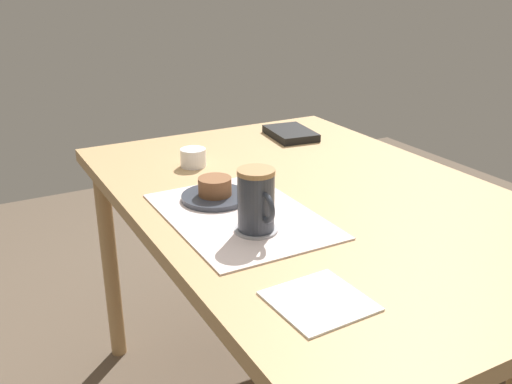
% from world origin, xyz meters
% --- Properties ---
extents(dining_table, '(1.30, 0.87, 0.72)m').
position_xyz_m(dining_table, '(0.00, 0.00, 0.65)').
color(dining_table, tan).
rests_on(dining_table, ground_plane).
extents(placemat, '(0.43, 0.30, 0.00)m').
position_xyz_m(placemat, '(0.03, -0.22, 0.72)').
color(placemat, silver).
rests_on(placemat, dining_table).
extents(pastry_plate, '(0.16, 0.16, 0.01)m').
position_xyz_m(pastry_plate, '(-0.08, -0.23, 0.73)').
color(pastry_plate, '#333842').
rests_on(pastry_plate, placemat).
extents(pastry, '(0.08, 0.08, 0.04)m').
position_xyz_m(pastry, '(-0.08, -0.23, 0.76)').
color(pastry, brown).
rests_on(pastry, pastry_plate).
extents(coffee_coaster, '(0.09, 0.09, 0.00)m').
position_xyz_m(coffee_coaster, '(0.12, -0.23, 0.73)').
color(coffee_coaster, '#99999E').
rests_on(coffee_coaster, placemat).
extents(coffee_mug, '(0.11, 0.08, 0.13)m').
position_xyz_m(coffee_mug, '(0.12, -0.23, 0.80)').
color(coffee_mug, '#2D333D').
rests_on(coffee_mug, coffee_coaster).
extents(paper_napkin, '(0.16, 0.16, 0.00)m').
position_xyz_m(paper_napkin, '(0.40, -0.27, 0.72)').
color(paper_napkin, white).
rests_on(paper_napkin, dining_table).
extents(sugar_bowl, '(0.07, 0.07, 0.05)m').
position_xyz_m(sugar_bowl, '(-0.33, -0.18, 0.75)').
color(sugar_bowl, white).
rests_on(sugar_bowl, dining_table).
extents(small_book, '(0.19, 0.14, 0.02)m').
position_xyz_m(small_book, '(-0.45, 0.21, 0.73)').
color(small_book, black).
rests_on(small_book, dining_table).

